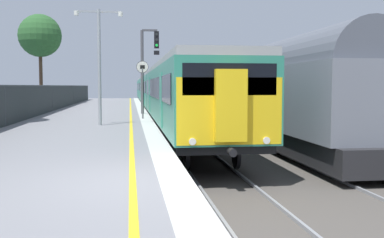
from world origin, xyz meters
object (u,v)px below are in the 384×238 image
(signal_gantry, at_px, (147,61))
(platform_lamp_mid, at_px, (99,56))
(freight_train_adjacent_track, at_px, (208,88))
(background_tree_left, at_px, (39,37))
(commuter_train_at_platform, at_px, (158,90))
(speed_limit_sign, at_px, (143,82))

(signal_gantry, bearing_deg, platform_lamp_mid, -106.32)
(freight_train_adjacent_track, bearing_deg, platform_lamp_mid, -112.81)
(platform_lamp_mid, xyz_separation_m, background_tree_left, (-6.98, 24.87, 3.28))
(commuter_train_at_platform, relative_size, background_tree_left, 7.20)
(freight_train_adjacent_track, bearing_deg, signal_gantry, -117.16)
(commuter_train_at_platform, xyz_separation_m, background_tree_left, (-10.72, 3.86, 4.92))
(platform_lamp_mid, bearing_deg, freight_train_adjacent_track, 67.19)
(freight_train_adjacent_track, relative_size, background_tree_left, 6.59)
(platform_lamp_mid, relative_size, background_tree_left, 0.58)
(signal_gantry, distance_m, platform_lamp_mid, 8.06)
(platform_lamp_mid, height_order, background_tree_left, background_tree_left)
(speed_limit_sign, bearing_deg, commuter_train_at_platform, 83.95)
(freight_train_adjacent_track, bearing_deg, commuter_train_at_platform, 146.95)
(freight_train_adjacent_track, distance_m, signal_gantry, 12.11)
(commuter_train_at_platform, distance_m, background_tree_left, 12.41)
(signal_gantry, bearing_deg, background_tree_left, 118.36)
(speed_limit_sign, relative_size, platform_lamp_mid, 0.60)
(speed_limit_sign, bearing_deg, platform_lamp_mid, -117.66)
(freight_train_adjacent_track, distance_m, background_tree_left, 16.77)
(freight_train_adjacent_track, xyz_separation_m, background_tree_left, (-14.73, 6.46, 4.74))
(speed_limit_sign, height_order, background_tree_left, background_tree_left)
(freight_train_adjacent_track, distance_m, speed_limit_sign, 15.92)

